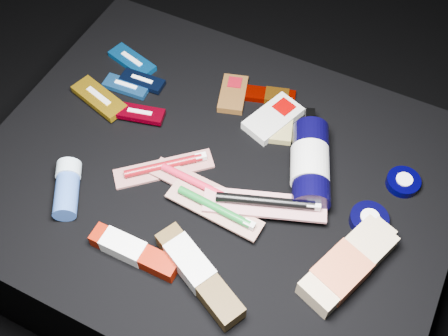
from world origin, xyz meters
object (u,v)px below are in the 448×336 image
at_px(bodywash_bottle, 347,266).
at_px(deodorant_stick, 67,188).
at_px(toothpaste_carton_red, 131,250).
at_px(lotion_bottle, 311,164).

height_order(bodywash_bottle, deodorant_stick, deodorant_stick).
relative_size(bodywash_bottle, toothpaste_carton_red, 1.25).
relative_size(lotion_bottle, deodorant_stick, 1.90).
bearing_deg(toothpaste_carton_red, deodorant_stick, 162.49).
relative_size(bodywash_bottle, deodorant_stick, 1.73).
xyz_separation_m(deodorant_stick, toothpaste_carton_red, (0.18, -0.06, -0.01)).
height_order(lotion_bottle, toothpaste_carton_red, lotion_bottle).
bearing_deg(toothpaste_carton_red, bodywash_bottle, 21.23).
bearing_deg(toothpaste_carton_red, lotion_bottle, 53.45).
distance_m(bodywash_bottle, toothpaste_carton_red, 0.41).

